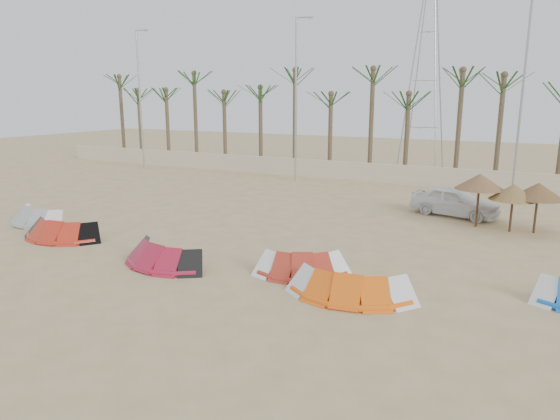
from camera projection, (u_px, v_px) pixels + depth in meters
The scene contains 16 objects.
ground at pixel (191, 289), 15.36m from camera, with size 120.00×120.00×0.00m, color tan.
boundary_wall at pixel (387, 174), 34.28m from camera, with size 60.00×0.30×1.30m, color beige.
palm_line at pixel (406, 87), 34.00m from camera, with size 52.00×4.00×7.70m.
lamp_a at pixel (140, 97), 40.35m from camera, with size 1.25×0.14×11.00m.
lamp_b at pixel (296, 97), 34.09m from camera, with size 1.25×0.14×11.00m.
lamp_c at pixel (523, 97), 27.82m from camera, with size 1.25×0.14×11.00m.
pylon at pixel (419, 172), 39.18m from camera, with size 3.00×3.00×14.00m, color #A5A8AD, non-canonical shape.
kite_grey at pixel (41, 214), 23.41m from camera, with size 3.50×1.78×0.90m.
kite_red_left at pixel (67, 228), 20.90m from camera, with size 3.72×2.01×0.90m.
kite_red_mid at pixel (168, 252), 17.67m from camera, with size 3.72×2.02×0.90m.
kite_red_right at pixel (306, 261), 16.69m from camera, with size 3.53×2.55×0.90m.
kite_orange at pixel (354, 281), 14.86m from camera, with size 3.85×1.99×0.90m.
parasol_left at pixel (480, 182), 22.33m from camera, with size 2.16×2.16×2.45m.
parasol_mid at pixel (514, 192), 21.56m from camera, with size 2.02×2.02×2.13m.
parasol_right at pixel (538, 191), 21.34m from camera, with size 2.13×2.13×2.22m.
car at pixel (455, 202), 24.71m from camera, with size 1.71×4.26×1.45m, color white.
Camera 1 is at (9.07, -11.57, 5.79)m, focal length 32.00 mm.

